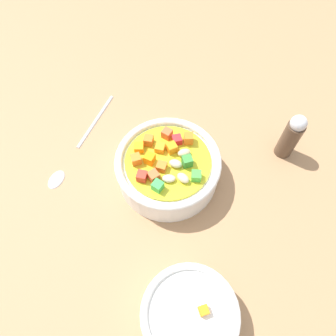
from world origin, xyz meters
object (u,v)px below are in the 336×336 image
Objects in this scene: spoon at (72,155)px; soup_bowl_main at (168,167)px; side_bowl_small at (189,315)px; pepper_shaker at (291,136)px.

soup_bowl_main is at bearing 98.75° from spoon.
soup_bowl_main is at bearing 5.19° from side_bowl_small.
spoon is (4.65, 16.49, -2.66)cm from soup_bowl_main.
soup_bowl_main is 1.77× the size of pepper_shaker.
spoon is at bearing 89.28° from pepper_shaker.
pepper_shaker is at bearing -78.30° from soup_bowl_main.
soup_bowl_main is 1.35× the size of side_bowl_small.
soup_bowl_main is 21.55cm from side_bowl_small.
spoon is at bearing 35.24° from side_bowl_small.
soup_bowl_main is 17.34cm from spoon.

